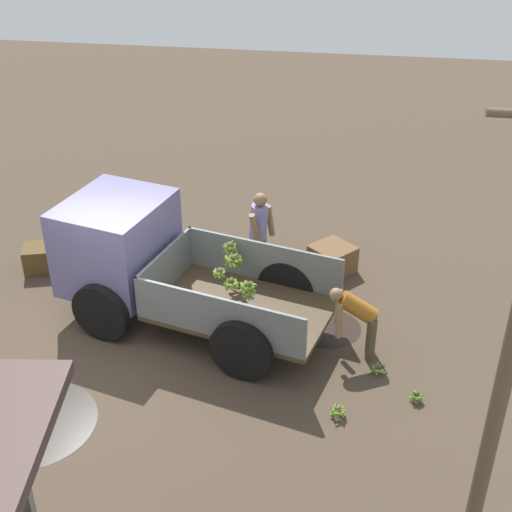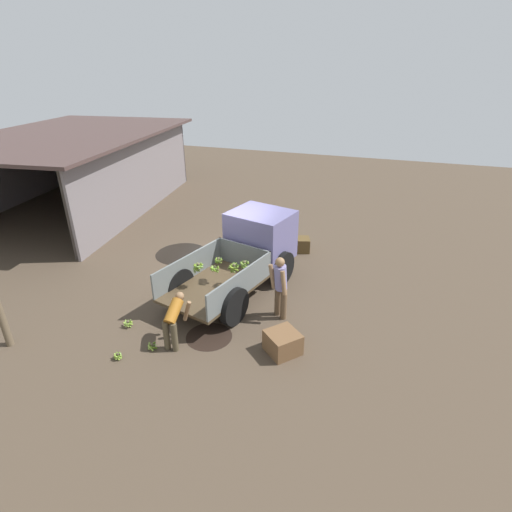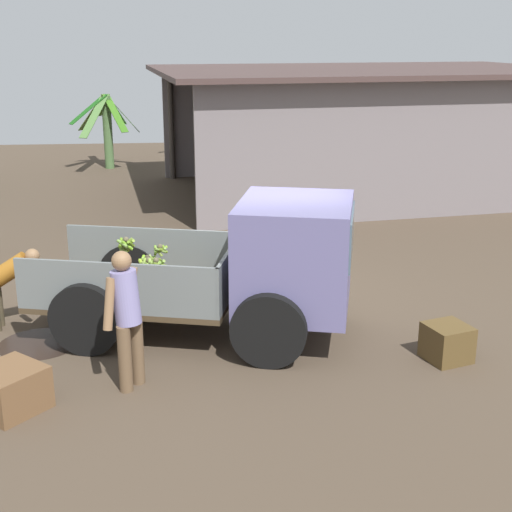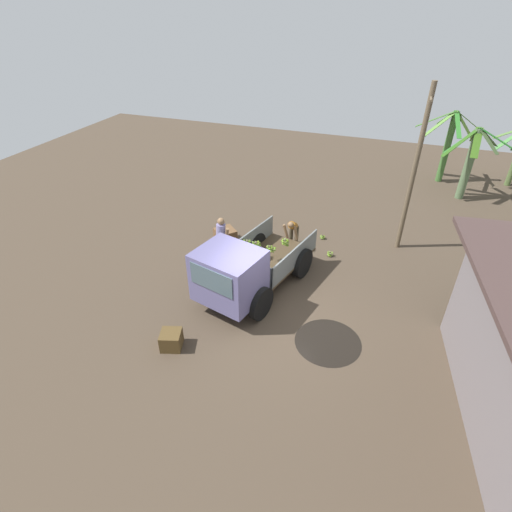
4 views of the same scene
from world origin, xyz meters
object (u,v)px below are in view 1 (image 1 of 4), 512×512
at_px(utility_pole, 508,363).
at_px(wooden_crate_1, 39,258).
at_px(banana_bunch_on_ground_2, 338,411).
at_px(wooden_crate_0, 332,259).
at_px(person_worker_loading, 358,317).
at_px(banana_bunch_on_ground_0, 379,369).
at_px(cargo_truck, 144,258).
at_px(person_foreground_visitor, 259,232).
at_px(banana_bunch_on_ground_1, 417,396).

bearing_deg(utility_pole, wooden_crate_1, -36.23).
distance_m(banana_bunch_on_ground_2, wooden_crate_0, 3.87).
xyz_separation_m(person_worker_loading, wooden_crate_0, (0.51, -2.42, -0.46)).
height_order(utility_pole, banana_bunch_on_ground_2, utility_pole).
bearing_deg(wooden_crate_0, person_worker_loading, 102.03).
bearing_deg(banana_bunch_on_ground_0, cargo_truck, -15.21).
relative_size(banana_bunch_on_ground_0, wooden_crate_0, 0.35).
distance_m(utility_pole, banana_bunch_on_ground_2, 3.85).
xyz_separation_m(banana_bunch_on_ground_0, wooden_crate_1, (6.23, -2.03, 0.15)).
bearing_deg(wooden_crate_0, cargo_truck, 30.80).
height_order(person_worker_loading, wooden_crate_0, person_worker_loading).
xyz_separation_m(utility_pole, person_foreground_visitor, (3.10, -5.60, -1.96)).
bearing_deg(banana_bunch_on_ground_0, person_foreground_visitor, -47.67).
bearing_deg(banana_bunch_on_ground_1, person_foreground_visitor, -47.05).
bearing_deg(cargo_truck, banana_bunch_on_ground_0, 179.14).
bearing_deg(banana_bunch_on_ground_2, utility_pole, 123.98).
bearing_deg(banana_bunch_on_ground_1, person_worker_loading, -46.31).
bearing_deg(person_foreground_visitor, wooden_crate_1, -140.88).
bearing_deg(wooden_crate_1, banana_bunch_on_ground_0, 161.91).
height_order(cargo_truck, banana_bunch_on_ground_0, cargo_truck).
height_order(person_foreground_visitor, banana_bunch_on_ground_1, person_foreground_visitor).
relative_size(person_foreground_visitor, person_worker_loading, 1.44).
relative_size(person_worker_loading, banana_bunch_on_ground_2, 5.21).
distance_m(cargo_truck, person_foreground_visitor, 2.16).
bearing_deg(person_foreground_visitor, utility_pole, -26.92).
xyz_separation_m(wooden_crate_0, wooden_crate_1, (5.35, 0.80, -0.01)).
distance_m(wooden_crate_0, wooden_crate_1, 5.41).
relative_size(person_worker_loading, wooden_crate_0, 1.74).
relative_size(person_foreground_visitor, banana_bunch_on_ground_0, 7.17).
height_order(banana_bunch_on_ground_0, wooden_crate_1, wooden_crate_1).
bearing_deg(wooden_crate_1, person_foreground_visitor, -174.96).
bearing_deg(person_foreground_visitor, banana_bunch_on_ground_0, -13.60).
relative_size(banana_bunch_on_ground_0, banana_bunch_on_ground_1, 1.14).
relative_size(person_foreground_visitor, banana_bunch_on_ground_2, 7.50).
distance_m(person_worker_loading, banana_bunch_on_ground_0, 0.83).
bearing_deg(person_foreground_visitor, cargo_truck, -107.51).
distance_m(person_foreground_visitor, wooden_crate_0, 1.54).
xyz_separation_m(utility_pole, banana_bunch_on_ground_1, (0.39, -2.68, -2.82)).
xyz_separation_m(banana_bunch_on_ground_1, banana_bunch_on_ground_2, (1.09, 0.49, 0.02)).
xyz_separation_m(cargo_truck, person_foreground_visitor, (-1.69, -1.34, -0.10)).
height_order(banana_bunch_on_ground_0, banana_bunch_on_ground_2, banana_bunch_on_ground_2).
height_order(banana_bunch_on_ground_2, wooden_crate_1, wooden_crate_1).
height_order(utility_pole, person_foreground_visitor, utility_pole).
relative_size(utility_pole, person_worker_loading, 4.78).
bearing_deg(person_foreground_visitor, wooden_crate_0, 52.86).
xyz_separation_m(banana_bunch_on_ground_0, banana_bunch_on_ground_2, (0.55, 1.02, 0.01)).
relative_size(person_worker_loading, banana_bunch_on_ground_1, 5.65).
bearing_deg(banana_bunch_on_ground_1, banana_bunch_on_ground_2, 24.25).
bearing_deg(person_worker_loading, banana_bunch_on_ground_1, 132.68).
height_order(utility_pole, wooden_crate_0, utility_pole).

